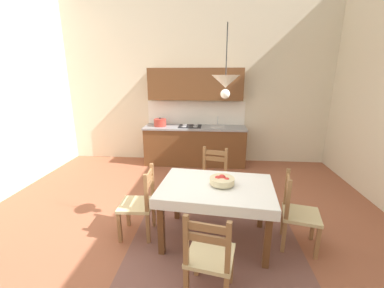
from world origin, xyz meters
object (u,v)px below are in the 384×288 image
Objects in this scene: dining_chair_kitchen_side at (213,179)px; dining_chair_camera_side at (209,257)px; dining_chair_tv_side at (140,204)px; fruit_bowl at (222,180)px; kitchen_cabinetry at (195,128)px; pendant_lamp at (226,82)px; dining_table at (216,195)px; dining_chair_window_side at (297,213)px.

dining_chair_kitchen_side is 1.00× the size of dining_chair_camera_side.
fruit_bowl is (1.04, -0.01, 0.37)m from dining_chair_tv_side.
kitchen_cabinetry is 2.90m from dining_chair_tv_side.
dining_chair_camera_side is 1.82m from pendant_lamp.
pendant_lamp reaches higher than dining_chair_kitchen_side.
dining_chair_camera_side reaches higher than dining_table.
pendant_lamp is at bearing -81.66° from dining_chair_kitchen_side.
dining_chair_kitchen_side is 3.10× the size of fruit_bowl.
dining_chair_tv_side is at bearing 135.61° from dining_chair_camera_side.
fruit_bowl is (0.53, -2.83, -0.04)m from kitchen_cabinetry.
dining_chair_window_side is 1.78m from pendant_lamp.
dining_table is 1.35m from pendant_lamp.
dining_chair_kitchen_side is at bearing 92.48° from dining_table.
kitchen_cabinetry is at bearing 99.29° from dining_table.
kitchen_cabinetry is 2.88m from fruit_bowl.
kitchen_cabinetry is 7.82× the size of fruit_bowl.
dining_table is (0.47, -2.85, -0.23)m from kitchen_cabinetry.
dining_chair_window_side is 3.10× the size of fruit_bowl.
dining_chair_window_side is (0.98, -0.03, -0.18)m from dining_table.
dining_chair_kitchen_side is (0.43, -1.95, -0.41)m from kitchen_cabinetry.
pendant_lamp is at bearing -78.78° from kitchen_cabinetry.
dining_chair_window_side is at bearing -9.98° from pendant_lamp.
dining_chair_camera_side is (-1.05, -0.83, 0.00)m from dining_chair_window_side.
kitchen_cabinetry reaches higher than dining_chair_camera_side.
pendant_lamp is (-0.91, 0.16, 1.52)m from dining_chair_window_side.
pendant_lamp reaches higher than dining_chair_window_side.
fruit_bowl is at bearing -83.12° from dining_chair_kitchen_side.
dining_chair_tv_side is at bearing 178.23° from dining_chair_window_side.
fruit_bowl is at bearing -79.34° from kitchen_cabinetry.
dining_table is at bearing -1.51° from dining_chair_tv_side.
dining_chair_camera_side is 1.16× the size of pendant_lamp.
pendant_lamp is at bearing 170.02° from dining_chair_window_side.
dining_chair_tv_side and dining_chair_kitchen_side have the same top height.
dining_chair_camera_side is at bearing -141.43° from dining_chair_window_side.
dining_chair_window_side is 1.00× the size of dining_chair_camera_side.
dining_chair_camera_side is 0.97m from fruit_bowl.
dining_chair_camera_side is (0.40, -3.72, -0.41)m from kitchen_cabinetry.
dining_chair_window_side is at bearing -42.38° from dining_chair_kitchen_side.
pendant_lamp is (1.05, 0.10, 1.52)m from dining_chair_tv_side.
pendant_lamp is at bearing 5.38° from dining_chair_tv_side.
dining_chair_kitchen_side is at bearing 42.85° from dining_chair_tv_side.
dining_chair_kitchen_side is at bearing -77.66° from kitchen_cabinetry.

